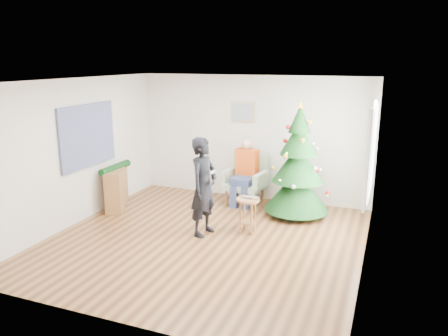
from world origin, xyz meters
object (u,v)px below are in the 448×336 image
at_px(stool, 248,215).
at_px(standing_man, 204,187).
at_px(armchair, 246,185).
at_px(christmas_tree, 298,165).
at_px(console, 116,188).

xyz_separation_m(stool, standing_man, (-0.66, -0.35, 0.53)).
bearing_deg(armchair, christmas_tree, -10.05).
distance_m(christmas_tree, stool, 1.45).
bearing_deg(console, christmas_tree, -11.48).
distance_m(christmas_tree, standing_man, 1.96).
height_order(armchair, console, armchair).
distance_m(christmas_tree, armchair, 1.33).
height_order(stool, console, console).
bearing_deg(console, standing_man, -41.29).
relative_size(armchair, standing_man, 0.61).
relative_size(christmas_tree, console, 2.19).
height_order(christmas_tree, console, christmas_tree).
relative_size(armchair, console, 1.03).
relative_size(christmas_tree, standing_man, 1.30).
distance_m(stool, armchair, 1.56).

